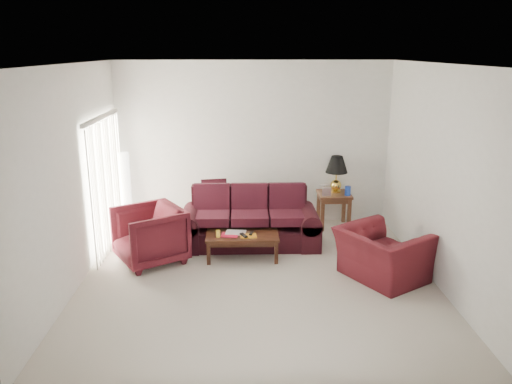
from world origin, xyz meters
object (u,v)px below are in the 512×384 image
(floor_lamp, at_px, (126,190))
(coffee_table, at_px, (242,246))
(armchair_right, at_px, (382,255))
(armchair_left, at_px, (150,235))
(sofa, at_px, (250,218))
(end_table, at_px, (333,210))

(floor_lamp, xyz_separation_m, coffee_table, (2.12, -1.47, -0.52))
(armchair_right, bearing_deg, armchair_left, 46.46)
(armchair_left, height_order, armchair_right, armchair_left)
(armchair_left, bearing_deg, sofa, 81.55)
(sofa, distance_m, coffee_table, 0.64)
(end_table, xyz_separation_m, armchair_right, (0.30, -2.20, 0.04))
(armchair_left, height_order, coffee_table, armchair_left)
(sofa, height_order, armchair_right, sofa)
(armchair_right, bearing_deg, end_table, -24.53)
(floor_lamp, height_order, armchair_right, floor_lamp)
(armchair_left, relative_size, armchair_right, 0.86)
(end_table, height_order, armchair_right, armchair_right)
(floor_lamp, height_order, coffee_table, floor_lamp)
(floor_lamp, height_order, armchair_left, floor_lamp)
(armchair_right, xyz_separation_m, coffee_table, (-1.98, 0.79, -0.17))
(armchair_left, bearing_deg, floor_lamp, 172.11)
(sofa, distance_m, armchair_left, 1.68)
(armchair_right, bearing_deg, sofa, 21.84)
(floor_lamp, bearing_deg, sofa, -21.93)
(sofa, bearing_deg, floor_lamp, 157.24)
(armchair_right, bearing_deg, floor_lamp, 29.03)
(end_table, xyz_separation_m, coffee_table, (-1.69, -1.42, -0.12))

